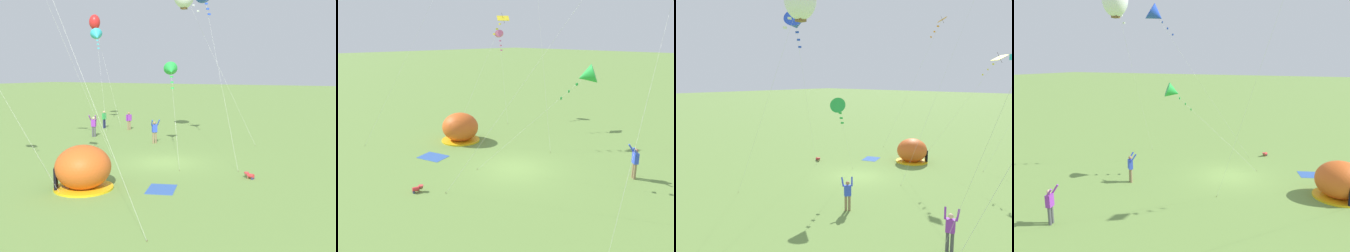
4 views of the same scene
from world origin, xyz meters
The scene contains 10 objects.
ground_plane centered at (0.00, 0.00, 0.00)m, with size 300.00×300.00×0.00m, color olive.
popup_tent centered at (-6.60, 0.87, 1.00)m, with size 2.81×2.81×2.10m.
picnic_blanket centered at (-5.01, -2.47, 0.01)m, with size 1.70×1.30×0.01m, color #3359A5.
toddler_crawling centered at (-1.26, -5.65, 0.18)m, with size 0.34×0.55×0.32m.
person_far_back centered at (5.41, 3.70, 1.00)m, with size 0.71×0.69×1.89m.
person_near_tent centered at (5.81, 9.88, 1.00)m, with size 0.57×0.69×1.89m.
kite_blue centered at (5.60, -0.26, 10.65)m, with size 6.73×5.41×11.43m.
kite_yellow centered at (-8.59, 6.91, 8.73)m, with size 1.47×6.61×9.40m.
kite_green centered at (3.55, 1.34, 5.62)m, with size 5.72×3.77×6.22m.
kite_orange centered at (-9.00, 1.75, 11.91)m, with size 1.91×7.39×12.77m.
Camera 3 is at (18.71, 15.25, 7.44)m, focal length 35.00 mm.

